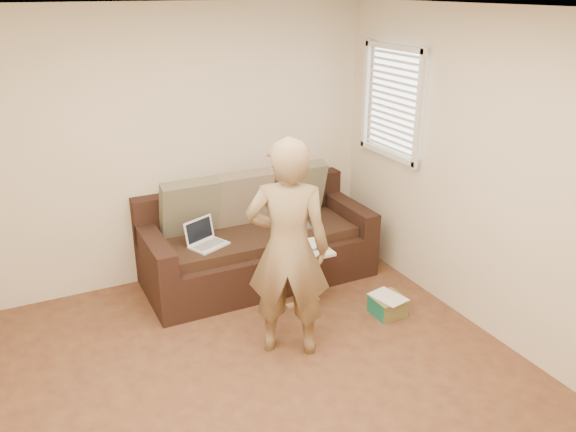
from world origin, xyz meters
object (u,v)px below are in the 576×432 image
object	(u,v)px
person	(288,249)
side_table	(303,277)
laptop_silver	(293,226)
striped_box	(388,305)
drinking_glass	(280,244)
laptop_white	(209,246)
sofa	(258,239)

from	to	relation	value
person	side_table	distance (m)	0.94
laptop_silver	striped_box	size ratio (longest dim) A/B	1.15
person	drinking_glass	xyz separation A→B (m)	(0.25, 0.66, -0.28)
drinking_glass	side_table	bearing A→B (deg)	-27.96
person	laptop_white	bearing A→B (deg)	-44.59
sofa	striped_box	bearing A→B (deg)	-56.39
laptop_silver	striped_box	xyz separation A→B (m)	(0.40, -1.07, -0.43)
side_table	sofa	bearing A→B (deg)	104.86
laptop_white	drinking_glass	xyz separation A→B (m)	(0.53, -0.39, 0.07)
sofa	striped_box	xyz separation A→B (m)	(0.75, -1.13, -0.34)
sofa	laptop_white	bearing A→B (deg)	-166.07
laptop_silver	side_table	world-z (taller)	laptop_silver
laptop_white	striped_box	distance (m)	1.69
person	striped_box	bearing A→B (deg)	-145.53
sofa	laptop_white	world-z (taller)	sofa
sofa	laptop_silver	world-z (taller)	sofa
laptop_silver	laptop_white	bearing A→B (deg)	-161.72
sofa	laptop_silver	bearing A→B (deg)	-9.34
person	side_table	size ratio (longest dim) A/B	3.29
striped_box	laptop_white	bearing A→B (deg)	142.50
sofa	drinking_glass	size ratio (longest dim) A/B	18.33
laptop_silver	laptop_white	world-z (taller)	laptop_white
sofa	drinking_glass	bearing A→B (deg)	-91.69
sofa	drinking_glass	distance (m)	0.55
person	striped_box	world-z (taller)	person
side_table	striped_box	world-z (taller)	side_table
sofa	striped_box	size ratio (longest dim) A/B	7.87
laptop_white	sofa	bearing A→B (deg)	-10.36
laptop_silver	side_table	size ratio (longest dim) A/B	0.61
side_table	drinking_glass	distance (m)	0.39
drinking_glass	striped_box	bearing A→B (deg)	-38.06
person	side_table	world-z (taller)	person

